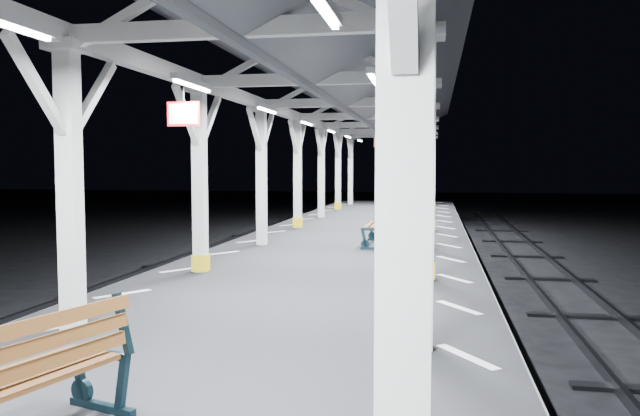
# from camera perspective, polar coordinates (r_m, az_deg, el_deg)

# --- Properties ---
(ground) EXTENTS (120.00, 120.00, 0.00)m
(ground) POSITION_cam_1_polar(r_m,az_deg,el_deg) (9.22, -3.44, -14.53)
(ground) COLOR black
(ground) RESTS_ON ground
(platform) EXTENTS (6.00, 50.00, 1.00)m
(platform) POSITION_cam_1_polar(r_m,az_deg,el_deg) (9.08, -3.45, -11.54)
(platform) COLOR black
(platform) RESTS_ON ground
(hazard_stripes_left) EXTENTS (1.00, 48.00, 0.01)m
(hazard_stripes_left) POSITION_cam_1_polar(r_m,az_deg,el_deg) (9.83, -17.59, -7.50)
(hazard_stripes_left) COLOR silver
(hazard_stripes_left) RESTS_ON platform
(hazard_stripes_right) EXTENTS (1.00, 48.00, 0.01)m
(hazard_stripes_right) POSITION_cam_1_polar(r_m,az_deg,el_deg) (8.71, 12.58, -8.87)
(hazard_stripes_right) COLOR silver
(hazard_stripes_right) RESTS_ON platform
(canopy) EXTENTS (5.40, 49.00, 4.65)m
(canopy) POSITION_cam_1_polar(r_m,az_deg,el_deg) (8.88, -3.59, 14.55)
(canopy) COLOR silver
(canopy) RESTS_ON platform
(bench_near) EXTENTS (1.13, 1.89, 0.97)m
(bench_near) POSITION_cam_1_polar(r_m,az_deg,el_deg) (4.63, -26.44, -14.11)
(bench_near) COLOR black
(bench_near) RESTS_ON platform
(bench_mid) EXTENTS (0.70, 1.82, 0.98)m
(bench_mid) POSITION_cam_1_polar(r_m,az_deg,el_deg) (15.03, 5.73, -1.43)
(bench_mid) COLOR black
(bench_mid) RESTS_ON platform
(bench_far) EXTENTS (0.67, 1.68, 0.90)m
(bench_far) POSITION_cam_1_polar(r_m,az_deg,el_deg) (22.48, 6.73, 0.22)
(bench_far) COLOR black
(bench_far) RESTS_ON platform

